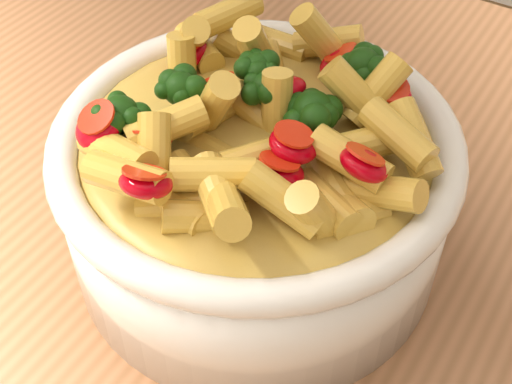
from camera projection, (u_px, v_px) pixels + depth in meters
The scene contains 3 objects.
table at pixel (226, 273), 0.65m from camera, with size 1.20×0.80×0.90m.
serving_bowl at pixel (256, 191), 0.50m from camera, with size 0.27×0.27×0.12m.
pasta_salad at pixel (256, 109), 0.44m from camera, with size 0.22×0.22×0.05m.
Camera 1 is at (0.24, -0.33, 1.31)m, focal length 50.00 mm.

